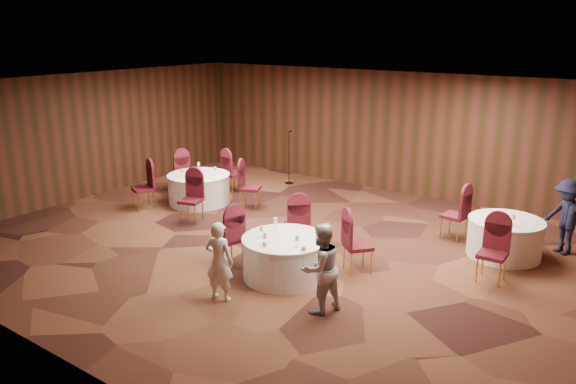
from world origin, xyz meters
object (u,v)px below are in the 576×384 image
Objects in this scene: table_right at (505,238)px; man_c at (566,217)px; woman_b at (321,268)px; table_main at (285,257)px; table_left at (199,189)px; mic_stand at (289,168)px; woman_a at (219,261)px.

man_c is at bearing 42.11° from table_right.
table_main is at bearing -100.58° from woman_b.
table_left is 1.08× the size of woman_b.
mic_stand is 7.45m from man_c.
man_c is (0.90, 0.82, 0.38)m from table_right.
man_c reaches higher than table_left.
man_c is at bearing 171.06° from woman_b.
table_right is 0.93× the size of mic_stand.
table_right is 0.97× the size of woman_b.
table_left is 2.94m from mic_stand.
mic_stand is (-3.57, 5.13, 0.06)m from table_main.
table_main is 1.02× the size of man_c.
woman_b is at bearing -28.45° from table_left.
man_c is (8.15, 1.77, 0.38)m from table_left.
woman_a is at bearing -105.38° from table_main.
man_c reaches higher than table_main.
man_c is (3.79, 4.08, 0.38)m from table_main.
mic_stand is at bearing 74.60° from table_left.
woman_a is at bearing -125.41° from table_right.
woman_a is at bearing -48.02° from woman_b.
table_left is 1.11× the size of table_right.
woman_b reaches higher than table_main.
table_main is 4.92m from table_left.
woman_a is (3.99, -3.62, 0.29)m from table_left.
woman_b is at bearing -50.83° from mic_stand.
woman_a reaches higher than table_left.
table_left is at bearing -98.59° from woman_b.
mic_stand is at bearing -77.09° from woman_a.
woman_a is (3.21, -6.45, 0.23)m from mic_stand.
woman_a is at bearing -42.20° from table_left.
woman_a is at bearing -96.29° from man_c.
mic_stand is at bearing -120.97° from woman_b.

